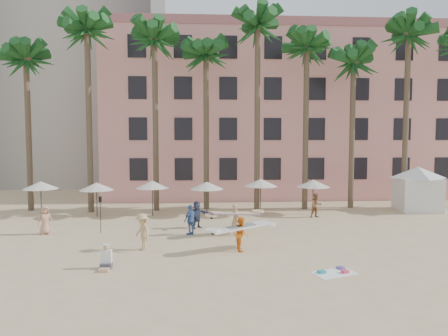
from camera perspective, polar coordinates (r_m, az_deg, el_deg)
ground at (r=17.76m, az=1.32°, el=-14.37°), size 120.00×120.00×0.00m
pink_hotel at (r=43.67m, az=7.94°, el=7.12°), size 35.00×14.00×16.00m
palm_row at (r=32.70m, az=0.17°, el=17.03°), size 44.40×5.40×16.30m
umbrella_row at (r=29.54m, az=-6.36°, el=-2.38°), size 22.50×2.70×2.73m
cabana at (r=35.21m, az=25.91°, el=-2.16°), size 5.04×5.04×3.50m
beach_towel at (r=18.02m, az=15.54°, el=-14.14°), size 2.04×1.58×0.14m
carrier_yellow at (r=23.72m, az=1.63°, el=-7.09°), size 3.12×1.83×1.86m
carrier_white at (r=20.50m, az=2.50°, el=-9.17°), size 3.26×1.96×1.72m
beachgoers at (r=24.34m, az=-5.15°, el=-7.16°), size 18.58×9.11×1.88m
paddle at (r=25.24m, az=-17.25°, el=-5.73°), size 0.18×0.04×2.23m
seated_man at (r=18.54m, az=-16.51°, el=-12.55°), size 0.47×0.82×1.06m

